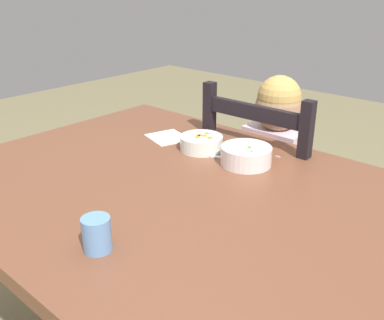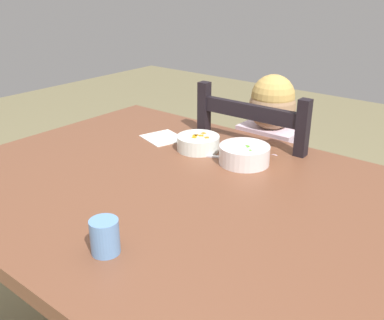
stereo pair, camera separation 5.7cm
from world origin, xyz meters
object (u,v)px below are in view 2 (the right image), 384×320
object	(u,v)px
bowl_of_carrots	(198,142)
drinking_cup	(105,237)
dining_table	(182,218)
spoon	(201,155)
bowl_of_peas	(244,154)
dining_chair	(263,203)
child_figure	(265,161)

from	to	relation	value
bowl_of_carrots	drinking_cup	xyz separation A→B (m)	(0.21, -0.58, 0.01)
bowl_of_carrots	drinking_cup	bearing A→B (deg)	-69.92
dining_table	spoon	world-z (taller)	spoon
bowl_of_peas	spoon	world-z (taller)	bowl_of_peas
dining_table	bowl_of_carrots	world-z (taller)	bowl_of_carrots
dining_chair	bowl_of_peas	size ratio (longest dim) A/B	5.99
child_figure	bowl_of_carrots	bearing A→B (deg)	-106.96
child_figure	spoon	world-z (taller)	child_figure
dining_table	drinking_cup	xyz separation A→B (m)	(0.07, -0.33, 0.13)
dining_table	bowl_of_peas	distance (m)	0.28
spoon	dining_table	bearing A→B (deg)	-65.35
spoon	drinking_cup	distance (m)	0.57
dining_table	drinking_cup	bearing A→B (deg)	-77.67
bowl_of_peas	bowl_of_carrots	size ratio (longest dim) A/B	1.10
dining_table	child_figure	distance (m)	0.54
dining_table	child_figure	world-z (taller)	child_figure
dining_chair	drinking_cup	bearing A→B (deg)	-82.18
dining_table	dining_chair	bearing A→B (deg)	95.05
spoon	bowl_of_peas	bearing A→B (deg)	14.88
spoon	drinking_cup	xyz separation A→B (m)	(0.17, -0.54, 0.03)
bowl_of_carrots	spoon	xyz separation A→B (m)	(0.04, -0.04, -0.02)
dining_chair	bowl_of_carrots	bearing A→B (deg)	-106.92
dining_table	bowl_of_carrots	xyz separation A→B (m)	(-0.14, 0.25, 0.12)
dining_chair	bowl_of_peas	world-z (taller)	dining_chair
bowl_of_peas	bowl_of_carrots	world-z (taller)	bowl_of_peas
child_figure	bowl_of_peas	distance (m)	0.34
bowl_of_carrots	drinking_cup	world-z (taller)	drinking_cup
spoon	child_figure	bearing A→B (deg)	81.82
drinking_cup	dining_chair	bearing A→B (deg)	97.82
spoon	dining_chair	bearing A→B (deg)	81.71
dining_chair	bowl_of_carrots	size ratio (longest dim) A/B	6.59
dining_chair	child_figure	distance (m)	0.18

